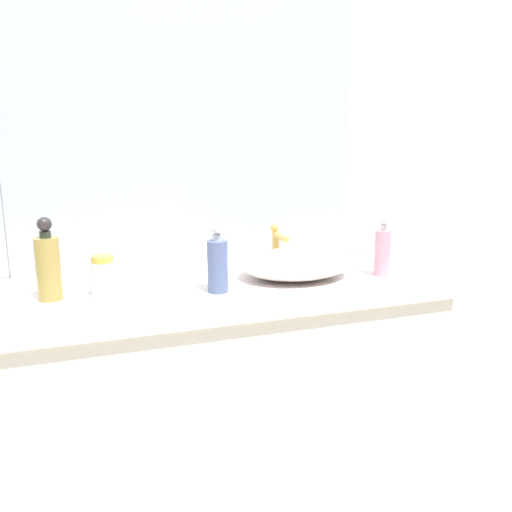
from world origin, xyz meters
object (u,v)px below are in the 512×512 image
object	(u,v)px
perfume_bottle	(103,276)
spray_can	(218,263)
sink_basin	(296,264)
soap_dispenser	(48,265)
lotion_bottle	(382,250)

from	to	relation	value
perfume_bottle	spray_can	distance (m)	0.32
sink_basin	soap_dispenser	bearing A→B (deg)	179.52
spray_can	perfume_bottle	bearing A→B (deg)	167.92
lotion_bottle	sink_basin	bearing A→B (deg)	165.55
lotion_bottle	soap_dispenser	bearing A→B (deg)	175.64
soap_dispenser	lotion_bottle	size ratio (longest dim) A/B	1.17
soap_dispenser	spray_can	distance (m)	0.46
sink_basin	lotion_bottle	xyz separation A→B (m)	(0.27, -0.07, 0.04)
sink_basin	perfume_bottle	bearing A→B (deg)	-179.13
lotion_bottle	perfume_bottle	xyz separation A→B (m)	(-0.87, 0.06, -0.03)
sink_basin	perfume_bottle	world-z (taller)	perfume_bottle
lotion_bottle	spray_can	bearing A→B (deg)	-179.44
soap_dispenser	perfume_bottle	size ratio (longest dim) A/B	1.96
perfume_bottle	spray_can	world-z (taller)	spray_can
sink_basin	lotion_bottle	world-z (taller)	lotion_bottle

